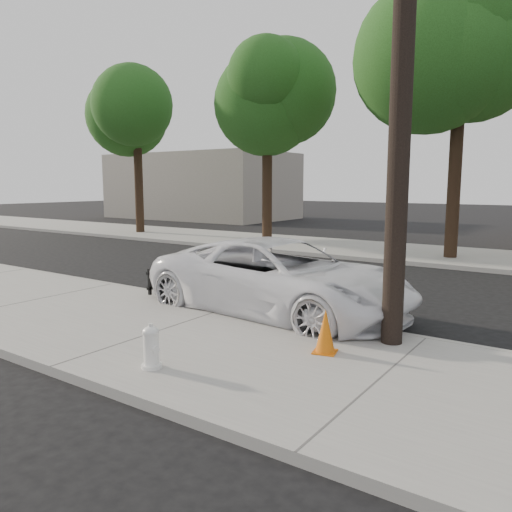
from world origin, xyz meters
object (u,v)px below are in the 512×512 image
utility_pole (403,50)px  fire_hydrant (151,348)px  traffic_cone (325,332)px  police_cruiser (279,277)px

utility_pole → fire_hydrant: utility_pole is taller
utility_pole → traffic_cone: utility_pole is taller
fire_hydrant → traffic_cone: traffic_cone is taller
utility_pole → fire_hydrant: size_ratio=14.98×
fire_hydrant → traffic_cone: (1.71, 1.96, 0.04)m
utility_pole → fire_hydrant: bearing=-128.3°
utility_pole → police_cruiser: (-2.71, 0.90, -3.91)m
utility_pole → traffic_cone: 4.40m
traffic_cone → fire_hydrant: bearing=-131.1°
police_cruiser → traffic_cone: police_cruiser is taller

